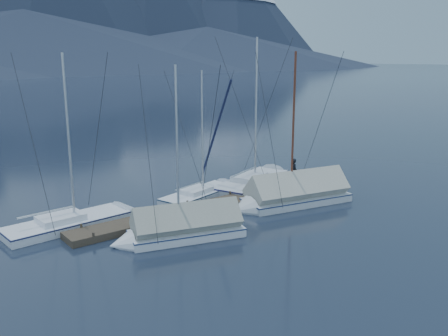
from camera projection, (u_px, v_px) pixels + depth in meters
The scene contains 9 objects.
ground at pixel (247, 215), 25.13m from camera, with size 1000.00×1000.00×0.00m, color black.
dock at pixel (224, 204), 26.63m from camera, with size 18.00×1.50×0.54m.
mooring_posts at pixel (217, 202), 26.28m from camera, with size 15.12×1.52×0.35m.
sailboat_open_left at pixel (84, 221), 23.76m from camera, with size 7.10×2.99×9.22m.
sailboat_open_mid at pixel (207, 192), 28.82m from camera, with size 6.43×3.28×8.19m.
sailboat_open_right at pixel (259, 180), 31.61m from camera, with size 8.07×4.85×10.31m.
sailboat_covered_near at pixel (289, 197), 26.79m from camera, with size 7.55×3.67×9.42m.
sailboat_covered_far at pixel (176, 230), 21.72m from camera, with size 6.44×3.52×8.65m.
person at pixel (294, 171), 29.74m from camera, with size 0.60×0.40×1.66m, color black.
Camera 1 is at (-15.71, -18.04, 8.18)m, focal length 38.00 mm.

